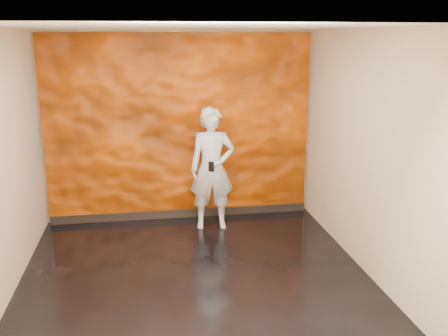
{
  "coord_description": "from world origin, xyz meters",
  "views": [
    {
      "loc": [
        -0.52,
        -5.33,
        2.72
      ],
      "look_at": [
        0.5,
        0.97,
        1.01
      ],
      "focal_mm": 40.0,
      "sensor_mm": 36.0,
      "label": 1
    }
  ],
  "objects": [
    {
      "name": "feature_wall",
      "position": [
        0.0,
        1.96,
        1.38
      ],
      "size": [
        3.9,
        0.06,
        2.75
      ],
      "primitive_type": "cube",
      "color": "#E65200",
      "rests_on": "ground"
    },
    {
      "name": "baseboard",
      "position": [
        0.0,
        1.92,
        0.06
      ],
      "size": [
        3.9,
        0.04,
        0.12
      ],
      "primitive_type": "cube",
      "color": "black",
      "rests_on": "ground"
    },
    {
      "name": "man",
      "position": [
        0.41,
        1.46,
        0.88
      ],
      "size": [
        0.67,
        0.47,
        1.75
      ],
      "primitive_type": "imported",
      "rotation": [
        0.0,
        0.0,
        -0.08
      ],
      "color": "#AAB1BB",
      "rests_on": "ground"
    },
    {
      "name": "room",
      "position": [
        0.0,
        0.0,
        1.4
      ],
      "size": [
        4.02,
        4.02,
        2.81
      ],
      "color": "black",
      "rests_on": "ground"
    },
    {
      "name": "phone",
      "position": [
        0.36,
        1.22,
        0.97
      ],
      "size": [
        0.08,
        0.04,
        0.14
      ],
      "primitive_type": "cube",
      "rotation": [
        0.0,
        0.0,
        -0.38
      ],
      "color": "black",
      "rests_on": "man"
    }
  ]
}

